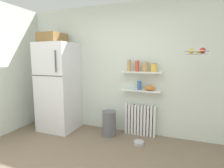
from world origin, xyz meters
TOP-DOWN VIEW (x-y plane):
  - back_wall at (0.00, 2.05)m, footprint 7.04×0.10m
  - refrigerator at (-1.37, 1.64)m, footprint 0.73×0.75m
  - radiator at (0.35, 1.92)m, footprint 0.61×0.12m
  - wall_shelf_lower at (0.35, 1.89)m, footprint 0.77×0.22m
  - wall_shelf_upper at (0.35, 1.89)m, footprint 0.77×0.22m
  - storage_jar_0 at (0.11, 1.89)m, footprint 0.08×0.08m
  - storage_jar_1 at (0.27, 1.89)m, footprint 0.08×0.08m
  - storage_jar_2 at (0.43, 1.89)m, footprint 0.11×0.11m
  - storage_jar_3 at (0.59, 1.89)m, footprint 0.11×0.11m
  - vase at (0.32, 1.89)m, footprint 0.08×0.08m
  - shelf_bowl at (0.52, 1.89)m, footprint 0.20×0.20m
  - trash_bin at (-0.22, 1.67)m, footprint 0.27×0.27m
  - pet_food_bowl at (0.41, 1.51)m, footprint 0.19×0.19m
  - hanging_fruit_basket at (1.26, 1.47)m, footprint 0.35×0.35m

SIDE VIEW (x-z plane):
  - pet_food_bowl at x=0.41m, z-range 0.00..0.05m
  - trash_bin at x=-0.22m, z-range 0.00..0.49m
  - radiator at x=0.35m, z-range 0.00..0.61m
  - wall_shelf_lower at x=0.35m, z-range 0.90..0.92m
  - refrigerator at x=-1.37m, z-range -0.06..1.99m
  - shelf_bowl at x=0.52m, z-range 0.92..1.01m
  - vase at x=0.32m, z-range 0.92..1.09m
  - wall_shelf_upper at x=0.35m, z-range 1.25..1.28m
  - back_wall at x=0.00m, z-range 0.00..2.60m
  - storage_jar_3 at x=0.59m, z-range 1.27..1.44m
  - storage_jar_2 at x=0.43m, z-range 1.27..1.46m
  - storage_jar_1 at x=0.27m, z-range 1.27..1.49m
  - storage_jar_0 at x=0.11m, z-range 1.27..1.50m
  - hanging_fruit_basket at x=1.26m, z-range 1.57..1.67m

